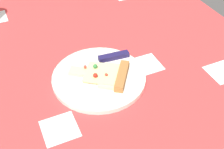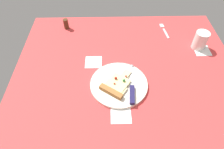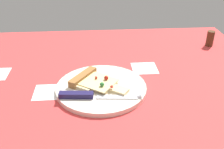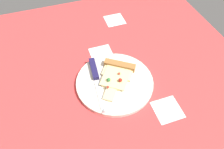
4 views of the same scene
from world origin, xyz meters
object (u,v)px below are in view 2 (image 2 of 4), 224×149
Objects in this scene: plate at (119,84)px; knife at (132,87)px; pepper_shaker at (66,24)px; fork at (164,30)px; pizza_slice at (116,86)px; drinking_glass at (200,40)px.

knife is (-6.13, 2.96, 1.33)cm from plate.
pepper_shaker is 0.42× the size of fork.
pizza_slice is at bearing 54.89° from plate.
knife is at bearing 154.22° from plate.
knife is 51.54cm from drinking_glass.
pizza_slice is (1.47, 2.09, 1.53)cm from plate.
fork is at bearing 66.71° from knife.
pepper_shaker reaches higher than pizza_slice.
pepper_shaker is (30.42, -49.98, 1.01)cm from pizza_slice.
knife is at bearing -125.34° from fork.
pizza_slice is 2.87× the size of pepper_shaker.
pepper_shaker is 63.40cm from fork.
drinking_glass reaches higher than knife.
fork is (-32.81, -46.19, -1.86)cm from pizza_slice.
pepper_shaker is (31.89, -47.89, 2.54)cm from plate.
drinking_glass is 82.32cm from pepper_shaker.
drinking_glass is 0.68× the size of fork.
fork is (-31.34, -44.10, -0.33)cm from plate.
knife is 3.69× the size of pepper_shaker.
pizza_slice is 57.40cm from drinking_glass.
drinking_glass is at bearing 40.84° from knife.
drinking_glass is at bearing 65.81° from pizza_slice.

